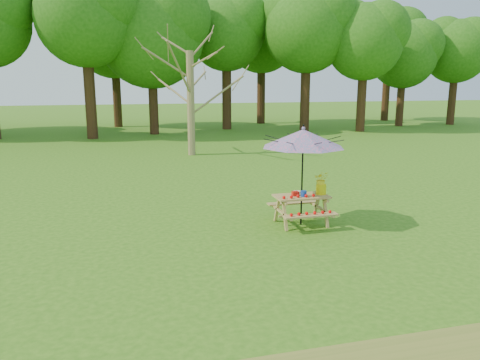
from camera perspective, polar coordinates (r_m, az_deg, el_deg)
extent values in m
plane|color=#316813|center=(7.60, -12.96, -12.99)|extent=(120.00, 120.00, 0.00)
cylinder|color=olive|center=(20.34, -6.02, 9.22)|extent=(0.36, 0.36, 4.41)
cube|color=#A7874B|center=(10.51, 7.51, -1.99)|extent=(1.20, 0.62, 0.04)
cube|color=#A7874B|center=(10.09, 8.64, -4.32)|extent=(1.20, 0.22, 0.04)
cube|color=#A7874B|center=(11.07, 6.40, -2.78)|extent=(1.20, 0.22, 0.04)
cylinder|color=black|center=(10.40, 7.58, 0.55)|extent=(0.04, 0.04, 2.25)
cone|color=teal|center=(10.27, 7.71, 5.06)|extent=(1.89, 1.89, 0.39)
sphere|color=teal|center=(10.25, 7.74, 6.27)|extent=(0.08, 0.08, 0.08)
cube|color=red|center=(10.45, 6.75, -1.65)|extent=(0.14, 0.12, 0.10)
cylinder|color=#133DA2|center=(10.41, 7.77, -1.66)|extent=(0.13, 0.13, 0.13)
cube|color=white|center=(10.63, 7.00, -1.50)|extent=(0.13, 0.13, 0.07)
cylinder|color=yellow|center=(10.67, 9.85, -1.10)|extent=(0.23, 0.23, 0.23)
imported|color=yellow|center=(10.62, 9.89, 0.11)|extent=(0.39, 0.36, 0.35)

